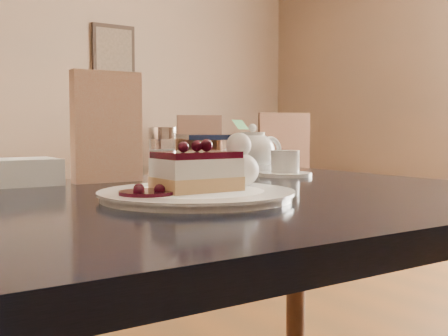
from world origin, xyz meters
TOP-DOWN VIEW (x-y plane):
  - main_table at (-0.14, 0.39)m, footprint 1.18×0.80m
  - dessert_plate at (-0.14, 0.34)m, footprint 0.28×0.28m
  - cheesecake_slice at (-0.14, 0.34)m, footprint 0.12×0.09m
  - whipped_cream at (-0.06, 0.35)m, footprint 0.06×0.06m
  - berry_sauce at (-0.22, 0.34)m, footprint 0.08×0.08m
  - tea_set at (0.23, 0.67)m, footprint 0.16×0.23m
  - menu_card at (-0.14, 0.67)m, footprint 0.14×0.03m
  - sugar_shaker at (-0.01, 0.68)m, footprint 0.06×0.06m
  - napkin_stack at (-0.28, 0.71)m, footprint 0.12×0.12m
  - bg_table_far_right at (2.44, 3.72)m, footprint 1.28×1.89m

SIDE VIEW (x-z plane):
  - bg_table_far_right at x=2.44m, z-range -0.56..0.70m
  - main_table at x=-0.14m, z-range 0.29..1.01m
  - dessert_plate at x=-0.14m, z-range 0.73..0.74m
  - berry_sauce at x=-0.22m, z-range 0.74..0.74m
  - napkin_stack at x=-0.28m, z-range 0.73..0.77m
  - whipped_cream at x=-0.06m, z-range 0.74..0.79m
  - cheesecake_slice at x=-0.14m, z-range 0.74..0.80m
  - tea_set at x=0.23m, z-range 0.72..0.82m
  - sugar_shaker at x=-0.01m, z-range 0.73..0.83m
  - menu_card at x=-0.14m, z-range 0.73..0.94m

